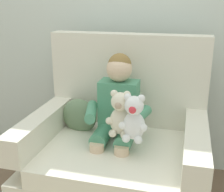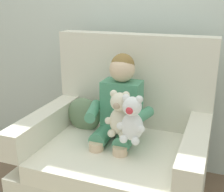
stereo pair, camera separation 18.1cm
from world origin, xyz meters
The scene contains 6 objects.
back_wall centered at (0.00, 0.70, 1.30)m, with size 6.00×0.10×2.60m, color silver.
armchair centered at (0.00, 0.06, 0.35)m, with size 1.15×0.91×1.15m.
seated_child centered at (-0.01, 0.07, 0.68)m, with size 0.45×0.39×0.82m.
plush_cream centered at (0.05, -0.08, 0.72)m, with size 0.17×0.14×0.29m.
plush_white centered at (0.14, -0.12, 0.72)m, with size 0.17×0.14×0.29m.
throw_pillow centered at (-0.32, 0.17, 0.57)m, with size 0.26×0.12×0.26m, color slate.
Camera 1 is at (0.42, -1.72, 1.40)m, focal length 47.58 mm.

